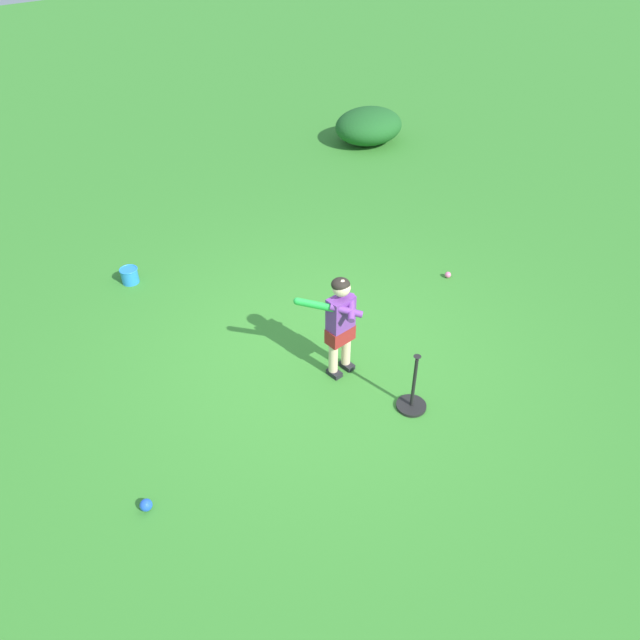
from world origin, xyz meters
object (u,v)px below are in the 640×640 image
(play_ball_behind_batter, at_px, (448,275))
(toy_bucket, at_px, (130,275))
(child_batter, at_px, (340,319))
(batting_tee, at_px, (412,399))
(play_ball_near_batter, at_px, (146,505))

(play_ball_behind_batter, height_order, toy_bucket, toy_bucket)
(child_batter, distance_m, play_ball_behind_batter, 2.23)
(play_ball_behind_batter, distance_m, batting_tee, 2.27)
(play_ball_near_batter, relative_size, batting_tee, 0.16)
(play_ball_near_batter, bearing_deg, child_batter, 6.63)
(toy_bucket, bearing_deg, play_ball_behind_batter, -38.08)
(play_ball_behind_batter, xyz_separation_m, toy_bucket, (-2.99, 2.34, 0.06))
(child_batter, distance_m, batting_tee, 0.99)
(play_ball_near_batter, relative_size, toy_bucket, 0.46)
(play_ball_behind_batter, height_order, play_ball_near_batter, play_ball_near_batter)
(child_batter, bearing_deg, batting_tee, -76.64)
(play_ball_behind_batter, xyz_separation_m, batting_tee, (-1.91, -1.23, 0.07))
(child_batter, relative_size, toy_bucket, 5.00)
(batting_tee, bearing_deg, play_ball_behind_batter, 32.62)
(play_ball_behind_batter, distance_m, play_ball_near_batter, 4.37)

